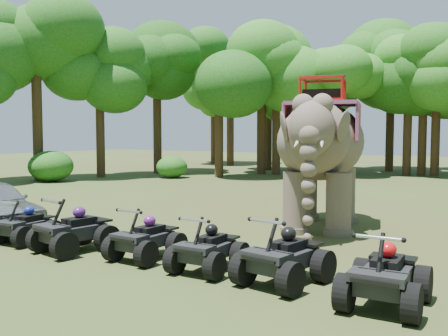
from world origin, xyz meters
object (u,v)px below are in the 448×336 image
at_px(atv_1, 74,224).
at_px(atv_3, 208,243).
at_px(atv_0, 25,221).
at_px(elephant, 322,151).
at_px(atv_2, 146,233).
at_px(atv_5, 385,268).
at_px(atv_4, 284,249).

bearing_deg(atv_1, atv_3, 13.61).
height_order(atv_0, atv_3, atv_3).
xyz_separation_m(elephant, atv_3, (-0.25, -5.86, -1.71)).
height_order(elephant, atv_1, elephant).
height_order(elephant, atv_2, elephant).
xyz_separation_m(atv_3, atv_5, (3.63, -0.26, 0.06)).
relative_size(elephant, atv_0, 3.56).
xyz_separation_m(atv_0, atv_2, (3.80, 0.30, 0.03)).
bearing_deg(atv_1, atv_0, -172.37).
height_order(atv_0, atv_4, atv_4).
relative_size(atv_3, atv_5, 0.91).
height_order(atv_3, atv_5, atv_5).
bearing_deg(atv_5, atv_0, 177.99).
relative_size(elephant, atv_2, 3.39).
xyz_separation_m(atv_0, atv_1, (1.87, -0.06, 0.09)).
relative_size(atv_4, atv_5, 1.02).
bearing_deg(elephant, atv_1, -136.73).
bearing_deg(atv_0, atv_5, -4.24).
relative_size(atv_1, atv_5, 1.03).
height_order(atv_2, atv_3, atv_2).
bearing_deg(atv_4, atv_2, -172.15).
height_order(atv_2, atv_4, atv_4).
bearing_deg(atv_4, atv_1, -167.92).
xyz_separation_m(elephant, atv_0, (-5.78, -6.08, -1.73)).
bearing_deg(atv_5, atv_4, 170.34).
distance_m(elephant, atv_3, 6.11).
distance_m(elephant, atv_4, 6.24).
bearing_deg(atv_5, atv_1, 178.37).
bearing_deg(atv_0, elephant, 42.41).
xyz_separation_m(atv_2, atv_4, (3.43, -0.07, 0.06)).
bearing_deg(elephant, atv_4, -90.33).
distance_m(atv_1, atv_3, 3.67).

